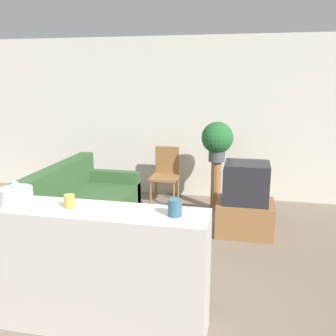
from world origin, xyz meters
TOP-DOWN VIEW (x-y plane):
  - ground_plane at (0.00, 0.00)m, footprint 14.00×14.00m
  - wall_back at (0.00, 3.43)m, footprint 9.00×0.06m
  - couch at (-0.69, 1.47)m, footprint 0.96×2.00m
  - tv_stand at (1.45, 1.90)m, footprint 0.74×0.59m
  - television at (1.44, 1.90)m, footprint 0.58×0.51m
  - wooden_chair at (0.14, 2.94)m, footprint 0.44×0.44m
  - plant_stand at (0.99, 2.77)m, footprint 0.16×0.16m
  - potted_plant at (0.99, 2.77)m, footprint 0.48×0.48m
  - foreground_counter at (0.00, -0.32)m, footprint 2.38×0.44m
  - decorative_bowl at (-0.38, -0.32)m, footprint 0.26×0.26m
  - candle_jar at (0.09, -0.32)m, footprint 0.08×0.08m
  - coffee_tin at (0.93, -0.32)m, footprint 0.11×0.11m

SIDE VIEW (x-z plane):
  - ground_plane at x=0.00m, z-range 0.00..0.00m
  - tv_stand at x=1.45m, z-range 0.00..0.44m
  - couch at x=-0.69m, z-range -0.14..0.75m
  - plant_stand at x=0.99m, z-range 0.00..0.78m
  - wooden_chair at x=0.14m, z-range 0.05..0.97m
  - foreground_counter at x=0.00m, z-range 0.00..1.04m
  - television at x=1.44m, z-range 0.44..0.97m
  - candle_jar at x=0.09m, z-range 1.04..1.14m
  - coffee_tin at x=0.93m, z-range 1.04..1.16m
  - decorative_bowl at x=-0.38m, z-range 1.01..1.20m
  - potted_plant at x=0.99m, z-range 0.82..1.42m
  - wall_back at x=0.00m, z-range 0.00..2.70m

